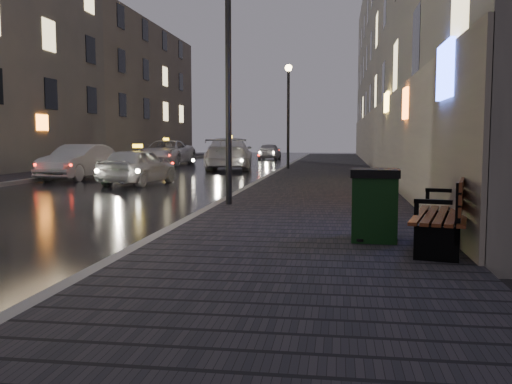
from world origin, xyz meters
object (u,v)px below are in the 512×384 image
lamp_near (228,61)px  taxi_near (138,166)px  taxi_far (166,152)px  car_far (270,151)px  bench (447,213)px  taxi_mid (229,154)px  trash_bin (375,204)px  lamp_far (288,103)px  car_left_mid (79,162)px

lamp_near → taxi_near: (-4.77, 7.00, -2.81)m
taxi_far → car_far: bearing=60.4°
bench → taxi_near: bearing=139.6°
bench → taxi_mid: taxi_mid is taller
trash_bin → taxi_mid: 22.60m
trash_bin → taxi_far: 28.91m
lamp_far → taxi_far: size_ratio=0.93×
trash_bin → taxi_far: bearing=117.1°
bench → taxi_far: taxi_far is taller
lamp_near → taxi_near: size_ratio=1.33×
taxi_near → taxi_far: 15.57m
lamp_far → car_far: lamp_far is taller
trash_bin → car_far: car_far is taller
trash_bin → car_left_mid: size_ratio=0.25×
lamp_near → taxi_mid: lamp_near is taller
lamp_near → trash_bin: 6.06m
trash_bin → car_far: bearing=103.1°
taxi_near → car_far: taxi_near is taller
bench → trash_bin: bearing=161.1°
lamp_near → car_far: lamp_near is taller
trash_bin → lamp_near: bearing=129.1°
bench → taxi_mid: (-7.40, 22.27, 0.19)m
trash_bin → bench: bearing=-28.4°
car_far → lamp_near: bearing=95.9°
lamp_near → taxi_mid: (-3.32, 17.28, -2.63)m
trash_bin → car_far: 36.65m
bench → taxi_far: size_ratio=0.37×
taxi_mid → taxi_near: bearing=74.3°
lamp_near → car_far: bearing=95.1°
bench → taxi_near: 14.90m
taxi_mid → car_far: bearing=-99.5°
lamp_near → bench: (4.08, -4.99, -2.82)m
taxi_near → taxi_far: (-3.60, 15.15, 0.11)m
taxi_mid → taxi_far: 7.01m
trash_bin → lamp_far: bearing=102.4°
car_left_mid → lamp_near: bearing=-43.4°
lamp_far → taxi_near: lamp_far is taller
bench → lamp_far: bearing=114.1°
lamp_near → trash_bin: (3.12, -4.39, -2.78)m
trash_bin → car_left_mid: car_left_mid is taller
lamp_near → taxi_near: lamp_near is taller
lamp_near → taxi_far: bearing=110.7°
trash_bin → car_far: (-5.97, 36.16, -0.05)m
lamp_far → bench: bearing=-79.0°
lamp_near → taxi_mid: bearing=100.9°
bench → taxi_near: taxi_near is taller
bench → car_far: car_far is taller
car_left_mid → taxi_mid: bearing=64.1°
taxi_near → bench: bearing=134.1°
lamp_far → taxi_far: bearing=143.7°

